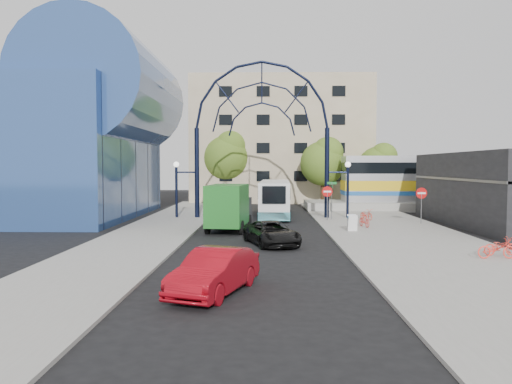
{
  "coord_description": "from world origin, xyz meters",
  "views": [
    {
      "loc": [
        0.37,
        -24.34,
        4.09
      ],
      "look_at": [
        -0.27,
        6.0,
        2.5
      ],
      "focal_mm": 35.0,
      "sensor_mm": 36.0,
      "label": 1
    }
  ],
  "objects_px": {
    "gateway_arch": "(262,107)",
    "city_bus": "(275,198)",
    "stop_sign": "(327,195)",
    "bike_far_a": "(497,249)",
    "black_suv": "(272,233)",
    "train_car": "(479,179)",
    "do_not_enter_sign": "(421,197)",
    "bike_near_a": "(366,214)",
    "tree_north_b": "(228,155)",
    "green_truck": "(230,208)",
    "red_sedan": "(215,271)",
    "street_name_sign": "(332,192)",
    "tree_north_a": "(324,161)",
    "bike_near_b": "(364,220)",
    "sandwich_board": "(352,221)",
    "tree_north_c": "(379,164)",
    "bike_far_c": "(500,246)"
  },
  "relations": [
    {
      "from": "tree_north_a",
      "to": "green_truck",
      "type": "distance_m",
      "value": 20.83
    },
    {
      "from": "gateway_arch",
      "to": "tree_north_b",
      "type": "xyz_separation_m",
      "value": [
        -3.88,
        15.93,
        -3.29
      ]
    },
    {
      "from": "tree_north_b",
      "to": "green_truck",
      "type": "height_order",
      "value": "tree_north_b"
    },
    {
      "from": "stop_sign",
      "to": "bike_far_a",
      "type": "relative_size",
      "value": 1.53
    },
    {
      "from": "stop_sign",
      "to": "tree_north_a",
      "type": "xyz_separation_m",
      "value": [
        1.32,
        13.93,
        2.61
      ]
    },
    {
      "from": "stop_sign",
      "to": "do_not_enter_sign",
      "type": "distance_m",
      "value": 6.51
    },
    {
      "from": "red_sedan",
      "to": "tree_north_a",
      "type": "bearing_deg",
      "value": 96.51
    },
    {
      "from": "do_not_enter_sign",
      "to": "tree_north_c",
      "type": "relative_size",
      "value": 0.38
    },
    {
      "from": "sandwich_board",
      "to": "city_bus",
      "type": "xyz_separation_m",
      "value": [
        -4.56,
        10.06,
        0.75
      ]
    },
    {
      "from": "black_suv",
      "to": "tree_north_a",
      "type": "bearing_deg",
      "value": 59.31
    },
    {
      "from": "stop_sign",
      "to": "bike_near_b",
      "type": "bearing_deg",
      "value": -64.4
    },
    {
      "from": "city_bus",
      "to": "bike_far_c",
      "type": "bearing_deg",
      "value": -60.49
    },
    {
      "from": "red_sedan",
      "to": "bike_near_b",
      "type": "bearing_deg",
      "value": 82.88
    },
    {
      "from": "do_not_enter_sign",
      "to": "bike_far_a",
      "type": "distance_m",
      "value": 13.05
    },
    {
      "from": "bike_near_a",
      "to": "tree_north_b",
      "type": "bearing_deg",
      "value": 101.84
    },
    {
      "from": "stop_sign",
      "to": "street_name_sign",
      "type": "distance_m",
      "value": 0.74
    },
    {
      "from": "red_sedan",
      "to": "bike_far_a",
      "type": "relative_size",
      "value": 2.66
    },
    {
      "from": "red_sedan",
      "to": "bike_far_a",
      "type": "xyz_separation_m",
      "value": [
        11.52,
        5.64,
        -0.17
      ]
    },
    {
      "from": "tree_north_b",
      "to": "bike_near_a",
      "type": "xyz_separation_m",
      "value": [
        11.63,
        -17.43,
        -4.75
      ]
    },
    {
      "from": "black_suv",
      "to": "bike_far_a",
      "type": "height_order",
      "value": "black_suv"
    },
    {
      "from": "city_bus",
      "to": "stop_sign",
      "type": "bearing_deg",
      "value": -45.49
    },
    {
      "from": "train_car",
      "to": "tree_north_b",
      "type": "height_order",
      "value": "tree_north_b"
    },
    {
      "from": "do_not_enter_sign",
      "to": "tree_north_a",
      "type": "relative_size",
      "value": 0.35
    },
    {
      "from": "gateway_arch",
      "to": "do_not_enter_sign",
      "type": "distance_m",
      "value": 13.43
    },
    {
      "from": "do_not_enter_sign",
      "to": "train_car",
      "type": "bearing_deg",
      "value": 53.13
    },
    {
      "from": "tree_north_b",
      "to": "tree_north_a",
      "type": "bearing_deg",
      "value": -21.8
    },
    {
      "from": "green_truck",
      "to": "bike_far_a",
      "type": "xyz_separation_m",
      "value": [
        12.2,
        -9.95,
        -0.91
      ]
    },
    {
      "from": "sandwich_board",
      "to": "tree_north_c",
      "type": "distance_m",
      "value": 23.17
    },
    {
      "from": "train_car",
      "to": "city_bus",
      "type": "height_order",
      "value": "train_car"
    },
    {
      "from": "do_not_enter_sign",
      "to": "bike_near_a",
      "type": "height_order",
      "value": "do_not_enter_sign"
    },
    {
      "from": "tree_north_a",
      "to": "black_suv",
      "type": "xyz_separation_m",
      "value": [
        -5.49,
        -24.65,
        -3.99
      ]
    },
    {
      "from": "street_name_sign",
      "to": "tree_north_a",
      "type": "xyz_separation_m",
      "value": [
        0.92,
        13.33,
        2.48
      ]
    },
    {
      "from": "gateway_arch",
      "to": "tree_north_a",
      "type": "distance_m",
      "value": 13.98
    },
    {
      "from": "train_car",
      "to": "bike_near_b",
      "type": "bearing_deg",
      "value": -133.5
    },
    {
      "from": "tree_north_a",
      "to": "black_suv",
      "type": "relative_size",
      "value": 1.58
    },
    {
      "from": "green_truck",
      "to": "bike_far_a",
      "type": "height_order",
      "value": "green_truck"
    },
    {
      "from": "street_name_sign",
      "to": "green_truck",
      "type": "distance_m",
      "value": 9.12
    },
    {
      "from": "gateway_arch",
      "to": "bike_far_c",
      "type": "bearing_deg",
      "value": -56.55
    },
    {
      "from": "do_not_enter_sign",
      "to": "tree_north_c",
      "type": "bearing_deg",
      "value": 86.42
    },
    {
      "from": "bike_near_a",
      "to": "bike_near_b",
      "type": "bearing_deg",
      "value": -124.85
    },
    {
      "from": "bike_near_b",
      "to": "bike_far_c",
      "type": "relative_size",
      "value": 0.94
    },
    {
      "from": "street_name_sign",
      "to": "green_truck",
      "type": "bearing_deg",
      "value": -141.95
    },
    {
      "from": "gateway_arch",
      "to": "city_bus",
      "type": "xyz_separation_m",
      "value": [
        1.04,
        2.04,
        -7.07
      ]
    },
    {
      "from": "street_name_sign",
      "to": "city_bus",
      "type": "bearing_deg",
      "value": 140.39
    },
    {
      "from": "tree_north_c",
      "to": "black_suv",
      "type": "relative_size",
      "value": 1.47
    },
    {
      "from": "black_suv",
      "to": "red_sedan",
      "type": "xyz_separation_m",
      "value": [
        -1.92,
        -9.87,
        0.1
      ]
    },
    {
      "from": "green_truck",
      "to": "red_sedan",
      "type": "xyz_separation_m",
      "value": [
        0.68,
        -15.59,
        -0.75
      ]
    },
    {
      "from": "sandwich_board",
      "to": "bike_near_a",
      "type": "relative_size",
      "value": 0.65
    },
    {
      "from": "tree_north_a",
      "to": "tree_north_c",
      "type": "bearing_deg",
      "value": 18.44
    },
    {
      "from": "train_car",
      "to": "tree_north_b",
      "type": "distance_m",
      "value": 25.27
    }
  ]
}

